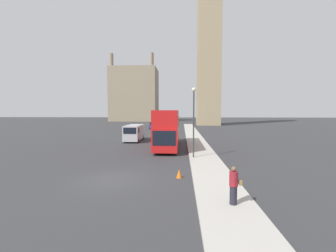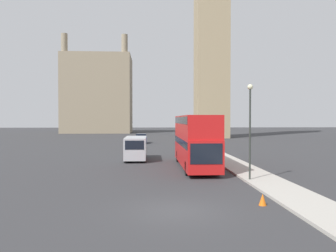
% 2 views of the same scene
% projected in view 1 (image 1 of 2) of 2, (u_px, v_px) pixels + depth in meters
% --- Properties ---
extents(ground_plane, '(300.00, 300.00, 0.00)m').
position_uv_depth(ground_plane, '(112.00, 180.00, 13.93)').
color(ground_plane, '#333335').
extents(sidewalk_strip, '(2.65, 120.00, 0.15)m').
position_uv_depth(sidewalk_strip, '(215.00, 180.00, 13.54)').
color(sidewalk_strip, '#ADA89E').
rests_on(sidewalk_strip, ground_plane).
extents(clock_tower, '(7.50, 7.67, 69.09)m').
position_uv_depth(clock_tower, '(209.00, 9.00, 68.47)').
color(clock_tower, tan).
rests_on(clock_tower, ground_plane).
extents(building_block_distant, '(20.06, 14.73, 28.49)m').
position_uv_depth(building_block_distant, '(135.00, 95.00, 100.74)').
color(building_block_distant, gray).
rests_on(building_block_distant, ground_plane).
extents(red_double_decker_bus, '(2.53, 11.01, 4.35)m').
position_uv_depth(red_double_decker_bus, '(168.00, 127.00, 26.43)').
color(red_double_decker_bus, red).
rests_on(red_double_decker_bus, ground_plane).
extents(white_van, '(2.07, 5.56, 2.28)m').
position_uv_depth(white_van, '(134.00, 132.00, 32.20)').
color(white_van, '#B2B7BC').
rests_on(white_van, ground_plane).
extents(pedestrian, '(0.53, 0.37, 1.68)m').
position_uv_depth(pedestrian, '(234.00, 185.00, 9.83)').
color(pedestrian, '#23232D').
rests_on(pedestrian, sidewalk_strip).
extents(street_lamp, '(0.36, 0.36, 6.18)m').
position_uv_depth(street_lamp, '(194.00, 112.00, 19.83)').
color(street_lamp, '#2D332D').
rests_on(street_lamp, sidewalk_strip).
extents(parked_sedan, '(1.86, 4.44, 1.62)m').
position_uv_depth(parked_sedan, '(154.00, 126.00, 55.39)').
color(parked_sedan, navy).
rests_on(parked_sedan, ground_plane).
extents(traffic_cone, '(0.36, 0.36, 0.55)m').
position_uv_depth(traffic_cone, '(179.00, 174.00, 14.32)').
color(traffic_cone, orange).
rests_on(traffic_cone, ground_plane).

